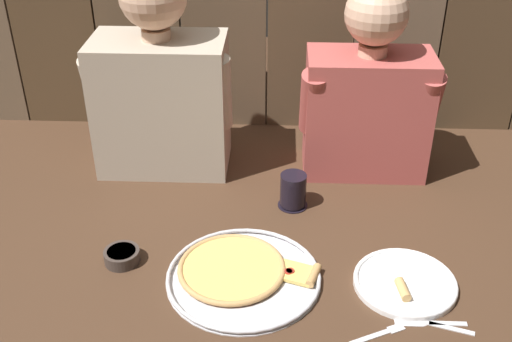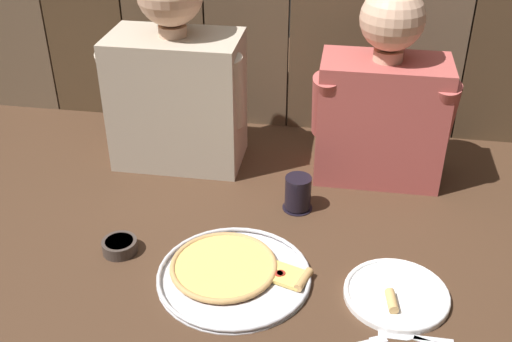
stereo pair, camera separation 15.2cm
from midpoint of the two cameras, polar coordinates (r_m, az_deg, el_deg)
name	(u,v)px [view 1 (the left image)]	position (r m, az deg, el deg)	size (l,w,h in m)	color
ground_plane	(258,254)	(1.54, -2.67, -7.76)	(3.20, 3.20, 0.00)	#422B1C
pizza_tray	(240,273)	(1.48, -4.48, -9.49)	(0.37, 0.36, 0.03)	silver
dinner_plate	(405,282)	(1.47, 10.69, -10.18)	(0.24, 0.24, 0.03)	white
drinking_glass	(293,191)	(1.68, 0.87, -1.92)	(0.08, 0.08, 0.10)	black
dipping_bowl	(122,255)	(1.56, -15.04, -7.63)	(0.09, 0.09, 0.03)	#3D332D
table_fork	(380,333)	(1.36, 8.15, -14.74)	(0.12, 0.07, 0.01)	silver
table_knife	(430,323)	(1.40, 12.70, -13.61)	(0.16, 0.02, 0.01)	silver
table_spoon	(429,322)	(1.40, 12.64, -13.58)	(0.14, 0.06, 0.01)	silver
diner_left	(160,79)	(1.81, -11.26, 8.29)	(0.42, 0.22, 0.62)	#B2A38E
diner_right	(369,89)	(1.78, 7.96, 7.45)	(0.39, 0.20, 0.57)	#AD4C47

